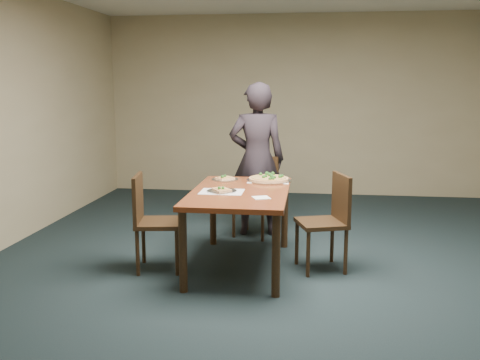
# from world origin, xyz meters

# --- Properties ---
(ground) EXTENTS (8.00, 8.00, 0.00)m
(ground) POSITION_xyz_m (0.00, 0.00, 0.00)
(ground) COLOR black
(ground) RESTS_ON ground
(room_shell) EXTENTS (8.00, 8.00, 8.00)m
(room_shell) POSITION_xyz_m (0.00, 0.00, 1.74)
(room_shell) COLOR tan
(room_shell) RESTS_ON ground
(dining_table) EXTENTS (0.90, 1.50, 0.75)m
(dining_table) POSITION_xyz_m (-0.43, 0.39, 0.66)
(dining_table) COLOR #622813
(dining_table) RESTS_ON ground
(chair_far) EXTENTS (0.53, 0.53, 0.91)m
(chair_far) POSITION_xyz_m (-0.38, 1.56, 0.52)
(chair_far) COLOR black
(chair_far) RESTS_ON ground
(chair_left) EXTENTS (0.48, 0.48, 0.91)m
(chair_left) POSITION_xyz_m (-1.25, 0.22, 0.52)
(chair_left) COLOR black
(chair_left) RESTS_ON ground
(chair_right) EXTENTS (0.53, 0.53, 0.91)m
(chair_right) POSITION_xyz_m (0.41, 0.45, 0.52)
(chair_right) COLOR black
(chair_right) RESTS_ON ground
(diner) EXTENTS (0.68, 0.48, 1.76)m
(diner) POSITION_xyz_m (-0.39, 1.57, 0.88)
(diner) COLOR black
(diner) RESTS_ON ground
(placemat_main) EXTENTS (0.42, 0.32, 0.00)m
(placemat_main) POSITION_xyz_m (-0.20, 0.92, 0.75)
(placemat_main) COLOR white
(placemat_main) RESTS_ON dining_table
(placemat_near) EXTENTS (0.40, 0.30, 0.00)m
(placemat_near) POSITION_xyz_m (-0.59, 0.31, 0.75)
(placemat_near) COLOR white
(placemat_near) RESTS_ON dining_table
(pizza_pan) EXTENTS (0.45, 0.45, 0.07)m
(pizza_pan) POSITION_xyz_m (-0.20, 0.92, 0.77)
(pizza_pan) COLOR silver
(pizza_pan) RESTS_ON dining_table
(slice_plate_near) EXTENTS (0.28, 0.28, 0.06)m
(slice_plate_near) POSITION_xyz_m (-0.59, 0.30, 0.76)
(slice_plate_near) COLOR silver
(slice_plate_near) RESTS_ON dining_table
(slice_plate_far) EXTENTS (0.28, 0.28, 0.06)m
(slice_plate_far) POSITION_xyz_m (-0.66, 0.92, 0.76)
(slice_plate_far) COLOR silver
(slice_plate_far) RESTS_ON dining_table
(napkin) EXTENTS (0.18, 0.18, 0.01)m
(napkin) POSITION_xyz_m (-0.20, 0.08, 0.75)
(napkin) COLOR white
(napkin) RESTS_ON dining_table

